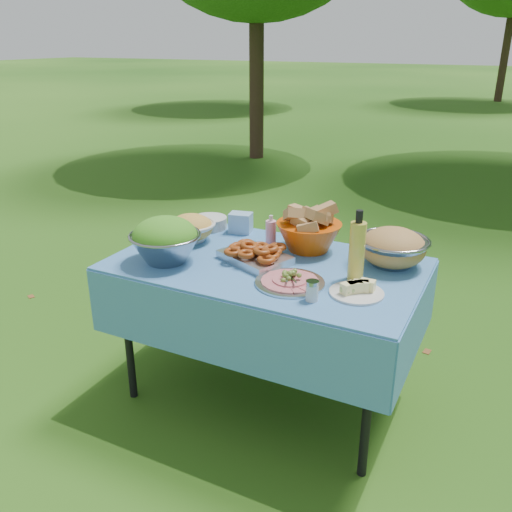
{
  "coord_description": "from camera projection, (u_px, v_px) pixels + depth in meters",
  "views": [
    {
      "loc": [
        1.03,
        -2.16,
        1.77
      ],
      "look_at": [
        -0.05,
        0.0,
        0.79
      ],
      "focal_mm": 38.0,
      "sensor_mm": 36.0,
      "label": 1
    }
  ],
  "objects": [
    {
      "name": "ground",
      "position": [
        265.0,
        394.0,
        2.88
      ],
      "size": [
        80.0,
        80.0,
        0.0
      ],
      "primitive_type": "plane",
      "color": "#0F3609",
      "rests_on": "ground"
    },
    {
      "name": "picnic_table",
      "position": [
        266.0,
        332.0,
        2.74
      ],
      "size": [
        1.46,
        0.86,
        0.76
      ],
      "primitive_type": "cube",
      "color": "#7DBAF0",
      "rests_on": "ground"
    },
    {
      "name": "salad_bowl",
      "position": [
        165.0,
        240.0,
        2.58
      ],
      "size": [
        0.43,
        0.43,
        0.22
      ],
      "primitive_type": null,
      "rotation": [
        0.0,
        0.0,
        -0.35
      ],
      "color": "gray",
      "rests_on": "picnic_table"
    },
    {
      "name": "pasta_bowl_white",
      "position": [
        191.0,
        228.0,
        2.86
      ],
      "size": [
        0.31,
        0.31,
        0.14
      ],
      "primitive_type": null,
      "rotation": [
        0.0,
        0.0,
        -0.23
      ],
      "color": "silver",
      "rests_on": "picnic_table"
    },
    {
      "name": "plate_stack",
      "position": [
        210.0,
        223.0,
        3.07
      ],
      "size": [
        0.22,
        0.22,
        0.06
      ],
      "primitive_type": "cylinder",
      "rotation": [
        0.0,
        0.0,
        -0.14
      ],
      "color": "silver",
      "rests_on": "picnic_table"
    },
    {
      "name": "wipes_box",
      "position": [
        241.0,
        223.0,
        2.99
      ],
      "size": [
        0.14,
        0.11,
        0.11
      ],
      "primitive_type": "cube",
      "rotation": [
        0.0,
        0.0,
        0.2
      ],
      "color": "#8DB8E6",
      "rests_on": "picnic_table"
    },
    {
      "name": "sanitizer_bottle",
      "position": [
        271.0,
        230.0,
        2.81
      ],
      "size": [
        0.06,
        0.06,
        0.16
      ],
      "primitive_type": "cylinder",
      "rotation": [
        0.0,
        0.0,
        -0.15
      ],
      "color": "#F7A0C1",
      "rests_on": "picnic_table"
    },
    {
      "name": "bread_bowl",
      "position": [
        309.0,
        229.0,
        2.72
      ],
      "size": [
        0.35,
        0.35,
        0.22
      ],
      "primitive_type": null,
      "rotation": [
        0.0,
        0.0,
        -0.06
      ],
      "color": "#CF4B08",
      "rests_on": "picnic_table"
    },
    {
      "name": "pasta_bowl_steel",
      "position": [
        393.0,
        247.0,
        2.55
      ],
      "size": [
        0.38,
        0.38,
        0.18
      ],
      "primitive_type": null,
      "rotation": [
        0.0,
        0.0,
        0.13
      ],
      "color": "gray",
      "rests_on": "picnic_table"
    },
    {
      "name": "fried_tray",
      "position": [
        255.0,
        254.0,
        2.61
      ],
      "size": [
        0.39,
        0.34,
        0.08
      ],
      "primitive_type": "cube",
      "rotation": [
        0.0,
        0.0,
        -0.39
      ],
      "color": "silver",
      "rests_on": "picnic_table"
    },
    {
      "name": "charcuterie_platter",
      "position": [
        290.0,
        276.0,
        2.37
      ],
      "size": [
        0.38,
        0.38,
        0.07
      ],
      "primitive_type": "cylinder",
      "rotation": [
        0.0,
        0.0,
        -0.25
      ],
      "color": "silver",
      "rests_on": "picnic_table"
    },
    {
      "name": "oil_bottle",
      "position": [
        357.0,
        246.0,
        2.36
      ],
      "size": [
        0.09,
        0.09,
        0.32
      ],
      "primitive_type": "cylinder",
      "rotation": [
        0.0,
        0.0,
        -0.26
      ],
      "color": "gold",
      "rests_on": "picnic_table"
    },
    {
      "name": "cheese_plate",
      "position": [
        357.0,
        287.0,
        2.27
      ],
      "size": [
        0.31,
        0.31,
        0.06
      ],
      "primitive_type": "cylinder",
      "rotation": [
        0.0,
        0.0,
        -0.43
      ],
      "color": "silver",
      "rests_on": "picnic_table"
    },
    {
      "name": "shaker",
      "position": [
        312.0,
        291.0,
        2.21
      ],
      "size": [
        0.07,
        0.07,
        0.09
      ],
      "primitive_type": "cylinder",
      "rotation": [
        0.0,
        0.0,
        -0.37
      ],
      "color": "silver",
      "rests_on": "picnic_table"
    }
  ]
}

